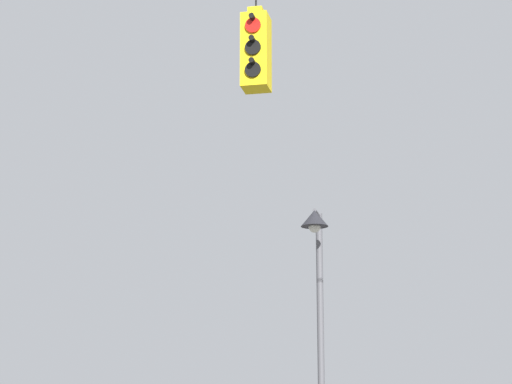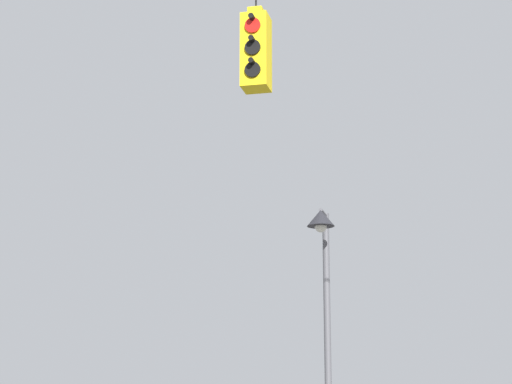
{
  "view_description": "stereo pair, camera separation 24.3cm",
  "coord_description": "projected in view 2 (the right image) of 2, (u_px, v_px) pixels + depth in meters",
  "views": [
    {
      "loc": [
        1.78,
        -11.74,
        1.46
      ],
      "look_at": [
        -0.68,
        -0.15,
        4.3
      ],
      "focal_mm": 70.0,
      "sensor_mm": 36.0,
      "label": 1
    },
    {
      "loc": [
        2.02,
        -11.69,
        1.46
      ],
      "look_at": [
        -0.68,
        -0.15,
        4.3
      ],
      "focal_mm": 70.0,
      "sensor_mm": 36.0,
      "label": 2
    }
  ],
  "objects": [
    {
      "name": "traffic_light_near_right_pole",
      "position": [
        256.0,
        51.0,
        12.61
      ],
      "size": [
        0.34,
        0.58,
        1.8
      ],
      "color": "yellow"
    },
    {
      "name": "street_lamp",
      "position": [
        324.0,
        287.0,
        17.46
      ],
      "size": [
        0.49,
        0.84,
        5.28
      ],
      "color": "#515156",
      "rests_on": "ground_plane"
    }
  ]
}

